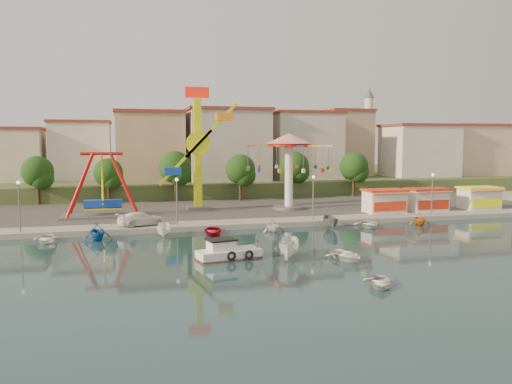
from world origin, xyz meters
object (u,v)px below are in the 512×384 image
object	(u,v)px
skiff	(290,248)
van	(141,219)
rowboat_a	(346,255)
cabin_motorboat	(227,253)
pirate_ship_ride	(103,186)
kamikaze_tower	(201,152)
wave_swinger	(289,154)

from	to	relation	value
skiff	van	distance (m)	20.32
skiff	rowboat_a	bearing A→B (deg)	0.69
cabin_motorboat	rowboat_a	size ratio (longest dim) A/B	1.47
pirate_ship_ride	kamikaze_tower	distance (m)	13.58
cabin_motorboat	skiff	size ratio (longest dim) A/B	1.27
wave_swinger	kamikaze_tower	bearing A→B (deg)	170.35
pirate_ship_ride	cabin_motorboat	size ratio (longest dim) A/B	1.78
rowboat_a	pirate_ship_ride	bearing A→B (deg)	118.74
kamikaze_tower	cabin_motorboat	distance (m)	27.70
wave_swinger	van	distance (m)	23.06
kamikaze_tower	van	bearing A→B (deg)	-127.08
rowboat_a	skiff	xyz separation A→B (m)	(-4.40, 1.76, 0.46)
wave_swinger	skiff	size ratio (longest dim) A/B	2.62
cabin_motorboat	pirate_ship_ride	bearing A→B (deg)	103.28
cabin_motorboat	rowboat_a	xyz separation A→B (m)	(9.55, -2.80, -0.10)
kamikaze_tower	cabin_motorboat	size ratio (longest dim) A/B	2.93
wave_swinger	pirate_ship_ride	bearing A→B (deg)	-177.81
pirate_ship_ride	skiff	distance (m)	29.59
pirate_ship_ride	kamikaze_tower	world-z (taller)	kamikaze_tower
kamikaze_tower	cabin_motorboat	bearing A→B (deg)	-93.59
wave_swinger	skiff	xyz separation A→B (m)	(-8.35, -25.51, -7.34)
van	rowboat_a	bearing A→B (deg)	-159.96
wave_swinger	cabin_motorboat	distance (m)	28.98
pirate_ship_ride	skiff	xyz separation A→B (m)	(16.10, -24.57, -3.54)
pirate_ship_ride	cabin_motorboat	world-z (taller)	pirate_ship_ride
pirate_ship_ride	wave_swinger	distance (m)	24.76
cabin_motorboat	skiff	xyz separation A→B (m)	(5.15, -1.04, 0.36)
wave_swinger	cabin_motorboat	world-z (taller)	wave_swinger
wave_swinger	van	size ratio (longest dim) A/B	2.24
rowboat_a	van	size ratio (longest dim) A/B	0.74
rowboat_a	skiff	world-z (taller)	skiff
wave_swinger	skiff	world-z (taller)	wave_swinger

